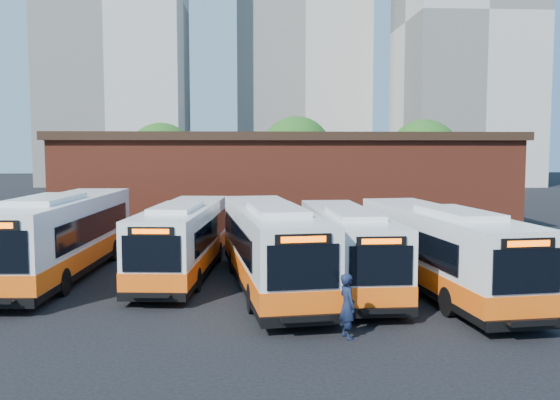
{
  "coord_description": "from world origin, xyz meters",
  "views": [
    {
      "loc": [
        -2.59,
        -20.3,
        5.46
      ],
      "look_at": [
        -1.14,
        5.13,
        3.21
      ],
      "focal_mm": 38.0,
      "sensor_mm": 36.0,
      "label": 1
    }
  ],
  "objects": [
    {
      "name": "ground",
      "position": [
        0.0,
        0.0,
        0.0
      ],
      "size": [
        220.0,
        220.0,
        0.0
      ],
      "primitive_type": "plane",
      "color": "black"
    },
    {
      "name": "tree_mid",
      "position": [
        2.0,
        34.0,
        5.08
      ],
      "size": [
        6.56,
        6.56,
        8.36
      ],
      "color": "#382314",
      "rests_on": "ground"
    },
    {
      "name": "bus_west",
      "position": [
        -5.31,
        5.16,
        1.43
      ],
      "size": [
        3.39,
        11.72,
        3.15
      ],
      "rotation": [
        0.0,
        0.0,
        -0.09
      ],
      "color": "silver",
      "rests_on": "ground"
    },
    {
      "name": "depot_building",
      "position": [
        0.0,
        20.0,
        3.26
      ],
      "size": [
        28.6,
        12.6,
        6.4
      ],
      "color": "maroon",
      "rests_on": "ground"
    },
    {
      "name": "bus_east",
      "position": [
        4.73,
        1.54,
        1.49
      ],
      "size": [
        3.72,
        12.21,
        3.28
      ],
      "rotation": [
        0.0,
        0.0,
        0.11
      ],
      "color": "silver",
      "rests_on": "ground"
    },
    {
      "name": "bus_midwest",
      "position": [
        -1.66,
        2.38,
        1.52
      ],
      "size": [
        3.96,
        12.49,
        3.36
      ],
      "rotation": [
        0.0,
        0.0,
        0.12
      ],
      "color": "silver",
      "rests_on": "ground"
    },
    {
      "name": "tower_right",
      "position": [
        30.0,
        68.0,
        24.34
      ],
      "size": [
        18.0,
        18.0,
        49.2
      ],
      "color": "beige",
      "rests_on": "ground"
    },
    {
      "name": "tower_center",
      "position": [
        7.0,
        86.0,
        30.34
      ],
      "size": [
        22.0,
        20.0,
        61.2
      ],
      "color": "#BBB6AB",
      "rests_on": "ground"
    },
    {
      "name": "bus_farwest",
      "position": [
        -10.44,
        5.16,
        1.61
      ],
      "size": [
        3.29,
        13.11,
        3.54
      ],
      "rotation": [
        0.0,
        0.0,
        -0.05
      ],
      "color": "silver",
      "rests_on": "ground"
    },
    {
      "name": "transit_worker",
      "position": [
        0.28,
        -3.81,
        0.94
      ],
      "size": [
        0.63,
        0.79,
        1.89
      ],
      "primitive_type": "imported",
      "rotation": [
        0.0,
        0.0,
        1.87
      ],
      "color": "#121B35",
      "rests_on": "ground"
    },
    {
      "name": "tree_east",
      "position": [
        13.0,
        31.0,
        4.83
      ],
      "size": [
        6.24,
        6.24,
        7.96
      ],
      "color": "#382314",
      "rests_on": "ground"
    },
    {
      "name": "bus_mideast",
      "position": [
        1.38,
        2.8,
        1.41
      ],
      "size": [
        2.62,
        11.48,
        3.11
      ],
      "rotation": [
        0.0,
        0.0,
        0.02
      ],
      "color": "silver",
      "rests_on": "ground"
    },
    {
      "name": "tree_west",
      "position": [
        -10.0,
        32.0,
        4.64
      ],
      "size": [
        6.0,
        6.0,
        7.65
      ],
      "color": "#382314",
      "rests_on": "ground"
    }
  ]
}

